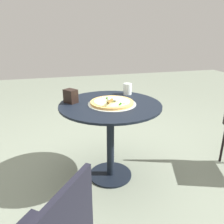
{
  "coord_description": "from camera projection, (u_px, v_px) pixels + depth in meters",
  "views": [
    {
      "loc": [
        1.78,
        -0.45,
        1.32
      ],
      "look_at": [
        0.01,
        0.01,
        0.65
      ],
      "focal_mm": 36.28,
      "sensor_mm": 36.0,
      "label": 1
    }
  ],
  "objects": [
    {
      "name": "ground_plane",
      "position": [
        111.0,
        175.0,
        2.18
      ],
      "size": [
        10.0,
        10.0,
        0.0
      ],
      "primitive_type": "plane",
      "color": "slate"
    },
    {
      "name": "napkin_dispenser",
      "position": [
        71.0,
        96.0,
        1.95
      ],
      "size": [
        0.13,
        0.13,
        0.12
      ],
      "primitive_type": "cube",
      "rotation": [
        0.0,
        0.0,
        0.65
      ],
      "color": "black",
      "rests_on": "patio_table"
    },
    {
      "name": "pizza_on_tray",
      "position": [
        112.0,
        103.0,
        1.92
      ],
      "size": [
        0.41,
        0.41,
        0.04
      ],
      "color": "silver",
      "rests_on": "patio_table"
    },
    {
      "name": "pizza_server",
      "position": [
        112.0,
        100.0,
        1.87
      ],
      "size": [
        0.2,
        0.16,
        0.02
      ],
      "color": "silver",
      "rests_on": "pizza_on_tray"
    },
    {
      "name": "drinking_cup",
      "position": [
        127.0,
        89.0,
        2.2
      ],
      "size": [
        0.08,
        0.08,
        0.11
      ],
      "primitive_type": "cylinder",
      "color": "silver",
      "rests_on": "patio_table"
    },
    {
      "name": "patio_table",
      "position": [
        110.0,
        122.0,
        1.99
      ],
      "size": [
        0.88,
        0.88,
        0.72
      ],
      "color": "black",
      "rests_on": "ground"
    }
  ]
}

